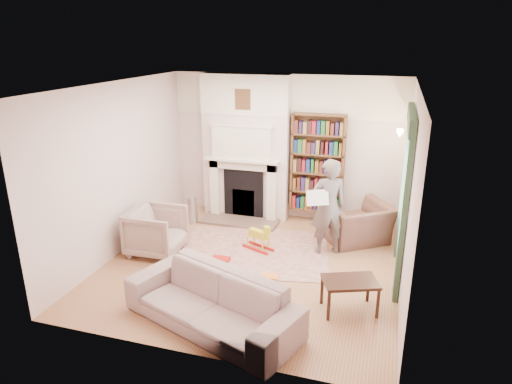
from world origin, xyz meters
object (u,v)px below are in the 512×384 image
(man_reading, at_px, (328,207))
(coffee_table, at_px, (349,295))
(armchair_reading, at_px, (357,223))
(bookcase, at_px, (317,163))
(paraffin_heater, at_px, (191,209))
(armchair_left, at_px, (156,231))
(sofa, at_px, (212,302))
(rocking_horse, at_px, (258,237))

(man_reading, distance_m, coffee_table, 1.82)
(armchair_reading, distance_m, coffee_table, 2.24)
(bookcase, bearing_deg, armchair_reading, -39.76)
(paraffin_heater, bearing_deg, armchair_left, -90.14)
(bookcase, distance_m, sofa, 3.92)
(armchair_reading, height_order, rocking_horse, armchair_reading)
(man_reading, distance_m, rocking_horse, 1.28)
(bookcase, distance_m, armchair_left, 3.24)
(bookcase, xyz_separation_m, rocking_horse, (-0.71, -1.55, -0.94))
(sofa, relative_size, man_reading, 1.41)
(armchair_reading, bearing_deg, coffee_table, 57.71)
(rocking_horse, bearing_deg, coffee_table, -16.90)
(coffee_table, bearing_deg, bookcase, 86.41)
(armchair_left, relative_size, rocking_horse, 1.57)
(coffee_table, bearing_deg, man_reading, 86.95)
(armchair_left, xyz_separation_m, coffee_table, (3.26, -0.81, -0.16))
(armchair_reading, bearing_deg, man_reading, 18.29)
(man_reading, bearing_deg, bookcase, -98.59)
(sofa, distance_m, rocking_horse, 2.23)
(sofa, height_order, man_reading, man_reading)
(rocking_horse, bearing_deg, man_reading, 34.86)
(sofa, distance_m, man_reading, 2.72)
(armchair_left, bearing_deg, bookcase, -48.63)
(armchair_reading, height_order, paraffin_heater, armchair_reading)
(paraffin_heater, distance_m, rocking_horse, 1.77)
(bookcase, bearing_deg, coffee_table, -71.93)
(bookcase, relative_size, sofa, 0.81)
(sofa, xyz_separation_m, paraffin_heater, (-1.65, 3.00, -0.06))
(armchair_left, relative_size, sofa, 0.37)
(man_reading, bearing_deg, paraffin_heater, -37.25)
(sofa, relative_size, paraffin_heater, 4.17)
(armchair_left, bearing_deg, armchair_reading, -67.35)
(man_reading, height_order, paraffin_heater, man_reading)
(paraffin_heater, relative_size, rocking_horse, 1.01)
(coffee_table, bearing_deg, rocking_horse, 118.40)
(coffee_table, xyz_separation_m, paraffin_heater, (-3.26, 2.17, 0.05))
(coffee_table, relative_size, paraffin_heater, 1.27)
(armchair_reading, bearing_deg, rocking_horse, -6.84)
(armchair_reading, distance_m, armchair_left, 3.47)
(man_reading, xyz_separation_m, paraffin_heater, (-2.71, 0.54, -0.54))
(paraffin_heater, bearing_deg, coffee_table, -33.68)
(man_reading, distance_m, paraffin_heater, 2.81)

